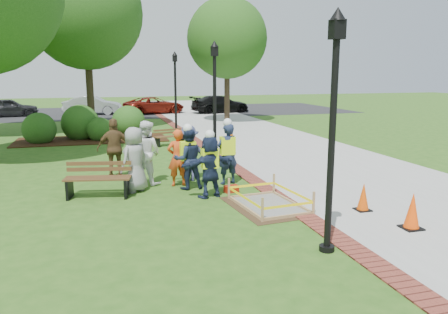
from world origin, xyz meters
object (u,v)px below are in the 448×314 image
object	(u,v)px
cone_front	(412,212)
wet_concrete_pad	(269,197)
lamp_near	(333,115)
hivis_worker_c	(188,157)
hivis_worker_b	(227,152)
bench_near	(98,186)
hivis_worker_a	(210,164)

from	to	relation	value
cone_front	wet_concrete_pad	bearing A→B (deg)	134.63
wet_concrete_pad	lamp_near	xyz separation A→B (m)	(0.03, -2.79, 2.25)
hivis_worker_c	hivis_worker_b	bearing A→B (deg)	10.40
bench_near	hivis_worker_c	world-z (taller)	hivis_worker_c
cone_front	hivis_worker_c	bearing A→B (deg)	130.53
cone_front	bench_near	bearing A→B (deg)	145.67
cone_front	hivis_worker_c	world-z (taller)	hivis_worker_c
wet_concrete_pad	lamp_near	world-z (taller)	lamp_near
bench_near	hivis_worker_c	bearing A→B (deg)	4.52
wet_concrete_pad	cone_front	size ratio (longest dim) A/B	3.12
bench_near	hivis_worker_c	xyz separation A→B (m)	(2.42, 0.19, 0.62)
lamp_near	hivis_worker_c	xyz separation A→B (m)	(-1.57, 4.95, -1.57)
bench_near	lamp_near	xyz separation A→B (m)	(3.99, -4.75, 2.19)
hivis_worker_b	hivis_worker_c	bearing A→B (deg)	-169.60
lamp_near	bench_near	bearing A→B (deg)	130.02
wet_concrete_pad	hivis_worker_b	bearing A→B (deg)	98.20
hivis_worker_a	hivis_worker_c	bearing A→B (deg)	111.33
wet_concrete_pad	cone_front	world-z (taller)	cone_front
cone_front	hivis_worker_a	distance (m)	4.90
bench_near	cone_front	size ratio (longest dim) A/B	2.22
hivis_worker_c	wet_concrete_pad	bearing A→B (deg)	-54.44
wet_concrete_pad	hivis_worker_b	xyz separation A→B (m)	(-0.34, 2.38, 0.71)
lamp_near	hivis_worker_c	size ratio (longest dim) A/B	2.33
cone_front	hivis_worker_c	distance (m)	5.87
wet_concrete_pad	hivis_worker_c	xyz separation A→B (m)	(-1.54, 2.16, 0.68)
cone_front	lamp_near	size ratio (longest dim) A/B	0.19
hivis_worker_b	hivis_worker_c	size ratio (longest dim) A/B	1.05
wet_concrete_pad	bench_near	xyz separation A→B (m)	(-3.96, 1.96, 0.05)
hivis_worker_b	hivis_worker_c	world-z (taller)	hivis_worker_b
cone_front	hivis_worker_b	bearing A→B (deg)	119.14
hivis_worker_b	wet_concrete_pad	bearing A→B (deg)	-81.80
cone_front	hivis_worker_c	xyz separation A→B (m)	(-3.80, 4.44, 0.53)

